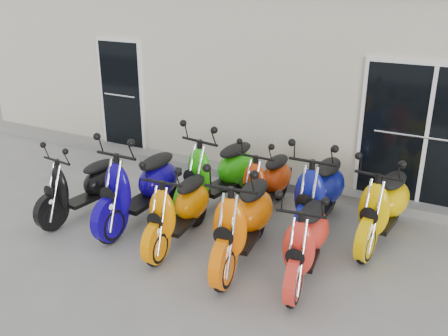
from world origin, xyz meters
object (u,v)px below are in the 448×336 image
(scooter_front_orange_a, at_px, (178,200))
(scooter_front_orange_b, at_px, (243,209))
(scooter_front_blue, at_px, (139,176))
(scooter_front_red, at_px, (307,230))
(scooter_back_green, at_px, (219,162))
(scooter_back_yellow, at_px, (385,195))
(scooter_back_blue, at_px, (320,182))
(scooter_front_black, at_px, (81,178))
(scooter_back_red, at_px, (267,174))

(scooter_front_orange_a, bearing_deg, scooter_front_orange_b, -4.64)
(scooter_front_blue, height_order, scooter_front_red, scooter_front_blue)
(scooter_front_orange_a, relative_size, scooter_front_red, 1.01)
(scooter_back_green, height_order, scooter_back_yellow, scooter_back_green)
(scooter_front_orange_b, relative_size, scooter_front_red, 1.14)
(scooter_back_blue, bearing_deg, scooter_front_red, -80.18)
(scooter_front_blue, distance_m, scooter_front_orange_b, 1.81)
(scooter_front_black, distance_m, scooter_back_red, 2.78)
(scooter_front_orange_a, bearing_deg, scooter_front_black, 174.72)
(scooter_front_orange_a, distance_m, scooter_back_yellow, 2.77)
(scooter_back_green, relative_size, scooter_back_red, 1.15)
(scooter_back_red, relative_size, scooter_back_yellow, 0.92)
(scooter_back_yellow, bearing_deg, scooter_front_orange_a, -146.03)
(scooter_front_black, distance_m, scooter_back_yellow, 4.36)
(scooter_back_green, bearing_deg, scooter_front_black, -133.41)
(scooter_front_black, height_order, scooter_back_yellow, scooter_back_yellow)
(scooter_front_orange_a, distance_m, scooter_back_blue, 2.01)
(scooter_front_blue, relative_size, scooter_back_red, 1.15)
(scooter_back_red, bearing_deg, scooter_back_blue, -7.18)
(scooter_back_red, relative_size, scooter_back_blue, 0.88)
(scooter_back_blue, bearing_deg, scooter_front_orange_a, -141.50)
(scooter_back_red, height_order, scooter_back_yellow, scooter_back_yellow)
(scooter_front_orange_a, xyz_separation_m, scooter_front_red, (1.79, 0.03, -0.01))
(scooter_back_yellow, bearing_deg, scooter_back_blue, -171.93)
(scooter_back_blue, distance_m, scooter_back_yellow, 0.89)
(scooter_front_orange_b, height_order, scooter_back_green, scooter_back_green)
(scooter_front_orange_a, height_order, scooter_back_green, scooter_back_green)
(scooter_back_green, xyz_separation_m, scooter_back_yellow, (2.51, 0.06, -0.05))
(scooter_front_red, bearing_deg, scooter_back_blue, 93.67)
(scooter_front_blue, distance_m, scooter_front_red, 2.64)
(scooter_front_red, bearing_deg, scooter_back_yellow, 56.80)
(scooter_back_green, bearing_deg, scooter_back_blue, 8.75)
(scooter_front_black, xyz_separation_m, scooter_front_blue, (0.90, 0.25, 0.12))
(scooter_front_blue, xyz_separation_m, scooter_back_red, (1.49, 1.18, -0.10))
(scooter_front_blue, xyz_separation_m, scooter_front_orange_a, (0.83, -0.25, -0.09))
(scooter_front_blue, height_order, scooter_front_orange_a, scooter_front_blue)
(scooter_back_blue, height_order, scooter_back_yellow, scooter_back_blue)
(scooter_back_green, bearing_deg, scooter_front_orange_b, -42.07)
(scooter_back_red, bearing_deg, scooter_back_yellow, -1.46)
(scooter_front_red, distance_m, scooter_back_blue, 1.30)
(scooter_front_black, bearing_deg, scooter_back_blue, 27.84)
(scooter_front_orange_b, height_order, scooter_back_yellow, scooter_front_orange_b)
(scooter_front_orange_b, xyz_separation_m, scooter_front_red, (0.83, 0.02, -0.09))
(scooter_front_red, xyz_separation_m, scooter_back_red, (-1.14, 1.40, -0.00))
(scooter_front_black, relative_size, scooter_front_red, 0.97)
(scooter_front_red, height_order, scooter_back_green, scooter_back_green)
(scooter_back_red, height_order, scooter_back_blue, scooter_back_blue)
(scooter_front_orange_a, relative_size, scooter_back_blue, 0.89)
(scooter_back_red, bearing_deg, scooter_front_orange_b, -76.80)
(scooter_front_black, distance_m, scooter_front_orange_a, 1.73)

